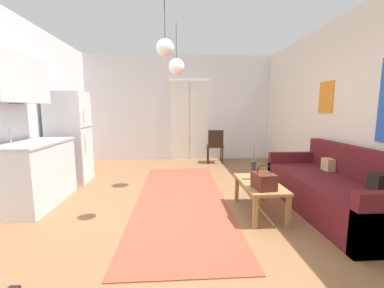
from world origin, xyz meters
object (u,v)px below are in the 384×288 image
Objects in this scene: bamboo_vase at (253,170)px; pendant_lamp_near at (165,48)px; couch at (336,191)px; accent_chair at (215,144)px; pendant_lamp_far at (176,67)px; coffee_table at (260,187)px; handbag at (264,181)px; refrigerator at (70,138)px.

pendant_lamp_near reaches higher than bamboo_vase.
accent_chair is at bearing 110.14° from couch.
pendant_lamp_far is (-1.04, 1.10, 1.55)m from bamboo_vase.
coffee_table is at bearing 2.81° from pendant_lamp_near.
couch is at bearing 113.39° from accent_chair.
handbag is 3.34m from accent_chair.
pendant_lamp_near is at bearing -95.77° from pendant_lamp_far.
pendant_lamp_near is at bearing -41.98° from refrigerator.
handbag is (-0.04, -0.26, 0.16)m from coffee_table.
refrigerator is at bearing 152.21° from coffee_table.
coffee_table is 3.55m from refrigerator.
refrigerator is 2.05× the size of pendant_lamp_near.
accent_chair is (-0.07, 3.34, -0.03)m from handbag.
coffee_table is 1.15× the size of pendant_lamp_near.
pendant_lamp_near reaches higher than accent_chair.
couch is 1.12m from handbag.
pendant_lamp_far is at bearing 130.87° from coffee_table.
accent_chair is (-0.11, 3.08, 0.13)m from coffee_table.
refrigerator reaches higher than coffee_table.
refrigerator is (-4.14, 1.67, 0.56)m from couch.
bamboo_vase is 3.42m from refrigerator.
coffee_table is at bearing -74.45° from bamboo_vase.
accent_chair is at bearing 92.05° from coffee_table.
pendant_lamp_near is (-1.22, -0.06, 1.73)m from coffee_table.
coffee_table is at bearing -27.79° from refrigerator.
pendant_lamp_far reaches higher than refrigerator.
pendant_lamp_far is (-0.98, -1.82, 1.61)m from accent_chair.
coffee_table is 2.12m from pendant_lamp_near.
pendant_lamp_near is 0.98× the size of pendant_lamp_far.
accent_chair is (3.00, 1.44, -0.36)m from refrigerator.
couch is at bearing 0.60° from pendant_lamp_near.
refrigerator is at bearing 169.32° from pendant_lamp_far.
couch is 2.28× the size of coffee_table.
pendant_lamp_far is (-2.12, 1.29, 1.81)m from couch.
accent_chair is (-1.14, 3.12, 0.20)m from couch.
pendant_lamp_near is 1.32m from pendant_lamp_far.
coffee_table is at bearing 95.30° from accent_chair.
refrigerator is at bearing 148.19° from handbag.
pendant_lamp_near is at bearing 170.24° from handbag.
couch is 1.28× the size of refrigerator.
pendant_lamp_far is at bearing 65.06° from accent_chair.
couch is 4.50m from refrigerator.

